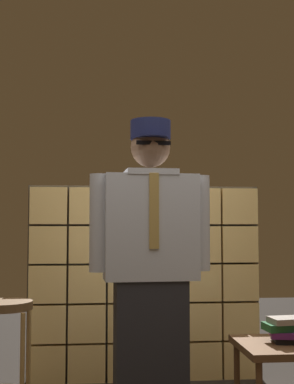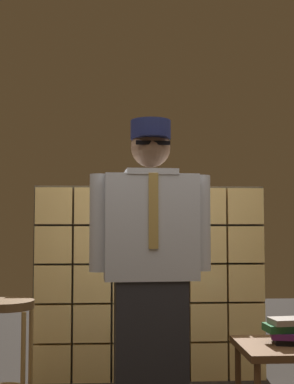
% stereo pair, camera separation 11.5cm
% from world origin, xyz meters
% --- Properties ---
extents(glass_block_wall, '(1.86, 0.10, 1.55)m').
position_xyz_m(glass_block_wall, '(0.00, 1.44, 0.76)').
color(glass_block_wall, '#F2C672').
rests_on(glass_block_wall, ground).
extents(standing_person, '(0.74, 0.32, 1.85)m').
position_xyz_m(standing_person, '(-0.06, 0.39, 0.96)').
color(standing_person, '#28282D').
rests_on(standing_person, ground).
extents(bar_stool, '(0.34, 0.34, 0.76)m').
position_xyz_m(bar_stool, '(-0.94, 0.50, 0.56)').
color(bar_stool, brown).
rests_on(bar_stool, ground).
extents(side_table, '(0.52, 0.52, 0.54)m').
position_xyz_m(side_table, '(0.68, 0.20, 0.47)').
color(side_table, brown).
rests_on(side_table, ground).
extents(book_stack, '(0.26, 0.22, 0.14)m').
position_xyz_m(book_stack, '(0.70, 0.21, 0.61)').
color(book_stack, black).
rests_on(book_stack, side_table).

